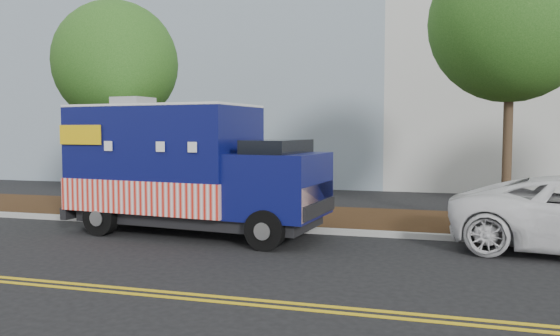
# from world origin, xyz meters

# --- Properties ---
(ground) EXTENTS (120.00, 120.00, 0.00)m
(ground) POSITION_xyz_m (0.00, 0.00, 0.00)
(ground) COLOR black
(ground) RESTS_ON ground
(curb) EXTENTS (120.00, 0.18, 0.15)m
(curb) POSITION_xyz_m (0.00, 1.40, 0.07)
(curb) COLOR #9E9E99
(curb) RESTS_ON ground
(mulch_strip) EXTENTS (120.00, 4.00, 0.15)m
(mulch_strip) POSITION_xyz_m (0.00, 3.50, 0.07)
(mulch_strip) COLOR black
(mulch_strip) RESTS_ON ground
(centerline_near) EXTENTS (120.00, 0.10, 0.01)m
(centerline_near) POSITION_xyz_m (0.00, -4.45, 0.01)
(centerline_near) COLOR gold
(centerline_near) RESTS_ON ground
(centerline_far) EXTENTS (120.00, 0.10, 0.01)m
(centerline_far) POSITION_xyz_m (0.00, -4.70, 0.01)
(centerline_far) COLOR gold
(centerline_far) RESTS_ON ground
(tree_a) EXTENTS (4.09, 4.09, 7.00)m
(tree_a) POSITION_xyz_m (-6.04, 3.46, 4.95)
(tree_a) COLOR #38281C
(tree_a) RESTS_ON ground
(tree_c) EXTENTS (4.46, 4.46, 7.97)m
(tree_c) POSITION_xyz_m (6.16, 3.79, 5.73)
(tree_c) COLOR #38281C
(tree_c) RESTS_ON ground
(sign_post) EXTENTS (0.06, 0.06, 2.40)m
(sign_post) POSITION_xyz_m (-0.82, 1.61, 1.20)
(sign_post) COLOR #473828
(sign_post) RESTS_ON ground
(food_truck) EXTENTS (7.14, 3.33, 3.64)m
(food_truck) POSITION_xyz_m (-2.18, 0.53, 1.65)
(food_truck) COLOR black
(food_truck) RESTS_ON ground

